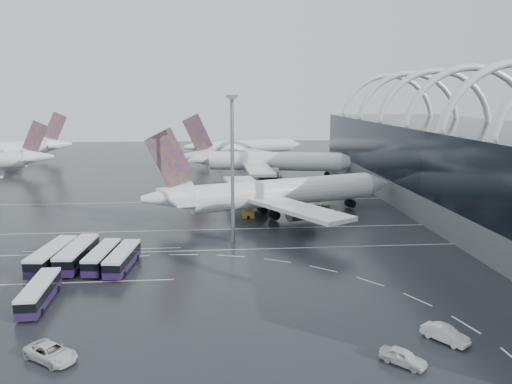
{
  "coord_description": "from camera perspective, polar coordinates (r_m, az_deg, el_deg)",
  "views": [
    {
      "loc": [
        -3.68,
        -88.68,
        27.81
      ],
      "look_at": [
        5.34,
        16.14,
        7.0
      ],
      "focal_mm": 35.0,
      "sensor_mm": 36.0,
      "label": 1
    }
  ],
  "objects": [
    {
      "name": "van_curve_a",
      "position": [
        59.57,
        -22.41,
        -16.6
      ],
      "size": [
        6.77,
        6.0,
        1.74
      ],
      "primitive_type": "imported",
      "rotation": [
        0.0,
        0.0,
        0.95
      ],
      "color": "silver",
      "rests_on": "ground"
    },
    {
      "name": "floodlight_mast",
      "position": [
        92.1,
        -2.73,
        4.65
      ],
      "size": [
        2.11,
        2.11,
        27.57
      ],
      "color": "gray",
      "rests_on": "ground"
    },
    {
      "name": "gse_cart_belly_b",
      "position": [
        123.51,
        7.87,
        -1.68
      ],
      "size": [
        1.97,
        1.16,
        1.07
      ],
      "primitive_type": "cube",
      "color": "slate",
      "rests_on": "ground"
    },
    {
      "name": "bus_bay_line_south",
      "position": [
        80.42,
        -19.51,
        -9.71
      ],
      "size": [
        28.0,
        0.25,
        0.01
      ],
      "primitive_type": "cube",
      "color": "silver",
      "rests_on": "ground"
    },
    {
      "name": "lane_marking_mid",
      "position": [
        104.51,
        -2.73,
        -4.25
      ],
      "size": [
        120.0,
        0.25,
        0.01
      ],
      "primitive_type": "cube",
      "color": "silver",
      "rests_on": "ground"
    },
    {
      "name": "bus_row_near_a",
      "position": [
        88.15,
        -22.27,
        -6.79
      ],
      "size": [
        4.72,
        14.09,
        3.4
      ],
      "rotation": [
        0.0,
        0.0,
        1.45
      ],
      "color": "#24133B",
      "rests_on": "ground"
    },
    {
      "name": "terminal",
      "position": [
        127.75,
        25.88,
        2.44
      ],
      "size": [
        42.0,
        160.0,
        34.9
      ],
      "color": "slate",
      "rests_on": "ground"
    },
    {
      "name": "bus_bay_line_north",
      "position": [
        95.13,
        -17.13,
        -6.32
      ],
      "size": [
        28.0,
        0.25,
        0.01
      ],
      "primitive_type": "cube",
      "color": "silver",
      "rests_on": "ground"
    },
    {
      "name": "jet_remote_far",
      "position": [
        231.42,
        -25.82,
        4.48
      ],
      "size": [
        46.17,
        37.52,
        20.4
      ],
      "rotation": [
        0.0,
        0.0,
        3.45
      ],
      "color": "white",
      "rests_on": "ground"
    },
    {
      "name": "gse_cart_belly_d",
      "position": [
        120.81,
        8.99,
        -1.93
      ],
      "size": [
        2.48,
        1.47,
        1.35
      ],
      "primitive_type": "cube",
      "color": "slate",
      "rests_on": "ground"
    },
    {
      "name": "bus_row_near_b",
      "position": [
        87.65,
        -19.75,
        -6.7
      ],
      "size": [
        4.18,
        14.06,
        3.41
      ],
      "rotation": [
        0.0,
        0.0,
        1.49
      ],
      "color": "#24133B",
      "rests_on": "ground"
    },
    {
      "name": "airliner_main",
      "position": [
        114.06,
        1.92,
        -0.21
      ],
      "size": [
        60.69,
        52.61,
        21.09
      ],
      "rotation": [
        0.0,
        0.0,
        0.33
      ],
      "color": "white",
      "rests_on": "ground"
    },
    {
      "name": "van_curve_b",
      "position": [
        56.86,
        16.45,
        -17.62
      ],
      "size": [
        4.85,
        4.91,
        1.68
      ],
      "primitive_type": "imported",
      "rotation": [
        0.0,
        0.0,
        0.77
      ],
      "color": "silver",
      "rests_on": "ground"
    },
    {
      "name": "lane_marking_far",
      "position": [
        131.7,
        -3.21,
        -1.02
      ],
      "size": [
        120.0,
        0.25,
        0.01
      ],
      "primitive_type": "cube",
      "color": "silver",
      "rests_on": "ground"
    },
    {
      "name": "gse_cart_belly_c",
      "position": [
        113.74,
        -0.9,
        -2.61
      ],
      "size": [
        2.52,
        1.49,
        1.37
      ],
      "primitive_type": "cube",
      "color": "gold",
      "rests_on": "ground"
    },
    {
      "name": "ground",
      "position": [
        93.01,
        -2.44,
        -6.22
      ],
      "size": [
        420.0,
        420.0,
        0.0
      ],
      "primitive_type": "plane",
      "color": "black",
      "rests_on": "ground"
    },
    {
      "name": "airliner_gate_c",
      "position": [
        217.6,
        -1.52,
        5.14
      ],
      "size": [
        53.46,
        48.7,
        19.53
      ],
      "rotation": [
        0.0,
        0.0,
        0.33
      ],
      "color": "white",
      "rests_on": "ground"
    },
    {
      "name": "bus_row_near_c",
      "position": [
        85.7,
        -17.19,
        -7.09
      ],
      "size": [
        3.99,
        12.52,
        3.03
      ],
      "rotation": [
        0.0,
        0.0,
        1.47
      ],
      "color": "#24133B",
      "rests_on": "ground"
    },
    {
      "name": "bus_row_near_d",
      "position": [
        83.99,
        -15.0,
        -7.33
      ],
      "size": [
        4.15,
        12.67,
        3.06
      ],
      "rotation": [
        0.0,
        0.0,
        1.46
      ],
      "color": "#24133B",
      "rests_on": "ground"
    },
    {
      "name": "van_curve_c",
      "position": [
        62.93,
        20.81,
        -14.92
      ],
      "size": [
        4.64,
        5.46,
        1.77
      ],
      "primitive_type": "imported",
      "rotation": [
        0.0,
        0.0,
        0.62
      ],
      "color": "silver",
      "rests_on": "ground"
    },
    {
      "name": "bus_row_far_a",
      "position": [
        74.09,
        -23.52,
        -10.47
      ],
      "size": [
        3.23,
        12.19,
        2.98
      ],
      "rotation": [
        0.0,
        0.0,
        1.61
      ],
      "color": "#24133B",
      "rests_on": "ground"
    },
    {
      "name": "gse_cart_belly_e",
      "position": [
        122.49,
        6.73,
        -1.7
      ],
      "size": [
        2.36,
        1.39,
        1.29
      ],
      "primitive_type": "cube",
      "color": "gold",
      "rests_on": "ground"
    },
    {
      "name": "airliner_gate_b",
      "position": [
        167.92,
        1.08,
        3.49
      ],
      "size": [
        61.05,
        54.14,
        21.26
      ],
      "rotation": [
        0.0,
        0.0,
        -0.19
      ],
      "color": "white",
      "rests_on": "ground"
    },
    {
      "name": "lane_marking_near",
      "position": [
        91.1,
        -2.38,
        -6.59
      ],
      "size": [
        120.0,
        0.25,
        0.01
      ],
      "primitive_type": "cube",
      "color": "silver",
      "rests_on": "ground"
    }
  ]
}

